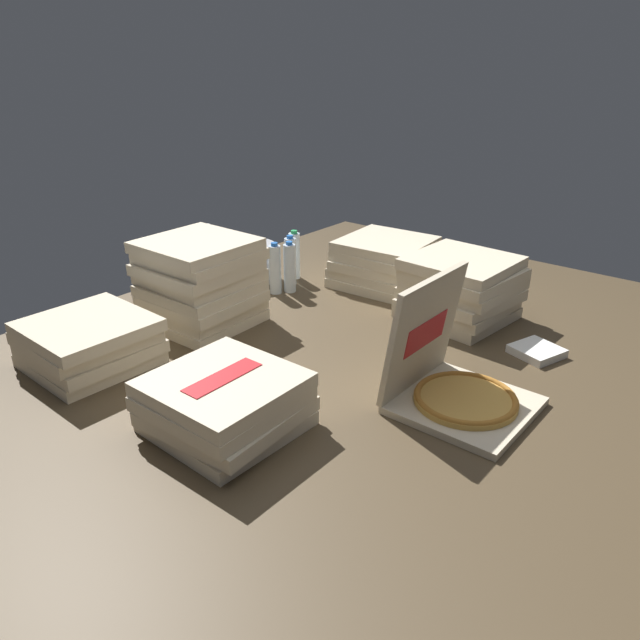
# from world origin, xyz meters

# --- Properties ---
(ground_plane) EXTENTS (3.20, 2.40, 0.02)m
(ground_plane) POSITION_xyz_m (0.00, 0.00, -0.01)
(ground_plane) COLOR #4C3D28
(open_pizza_box) EXTENTS (0.40, 0.41, 0.42)m
(open_pizza_box) POSITION_xyz_m (0.00, -0.45, 0.08)
(open_pizza_box) COLOR beige
(open_pizza_box) RESTS_ON ground_plane
(pizza_stack_center_near) EXTENTS (0.45, 0.44, 0.22)m
(pizza_stack_center_near) POSITION_xyz_m (0.78, 0.34, 0.11)
(pizza_stack_center_near) COLOR beige
(pizza_stack_center_near) RESTS_ON ground_plane
(pizza_stack_left_near) EXTENTS (0.43, 0.43, 0.36)m
(pizza_stack_left_near) POSITION_xyz_m (-0.09, 0.67, 0.18)
(pizza_stack_left_near) COLOR beige
(pizza_stack_left_near) RESTS_ON ground_plane
(pizza_stack_left_far) EXTENTS (0.42, 0.43, 0.18)m
(pizza_stack_left_far) POSITION_xyz_m (-0.56, 0.00, 0.09)
(pizza_stack_left_far) COLOR beige
(pizza_stack_left_far) RESTS_ON ground_plane
(pizza_stack_left_mid) EXTENTS (0.45, 0.45, 0.27)m
(pizza_stack_left_mid) POSITION_xyz_m (0.64, -0.14, 0.13)
(pizza_stack_left_mid) COLOR beige
(pizza_stack_left_mid) RESTS_ON ground_plane
(pizza_stack_right_mid) EXTENTS (0.41, 0.43, 0.18)m
(pizza_stack_right_mid) POSITION_xyz_m (-0.60, 0.69, 0.09)
(pizza_stack_right_mid) COLOR beige
(pizza_stack_right_mid) RESTS_ON ground_plane
(ice_bucket) EXTENTS (0.26, 0.26, 0.18)m
(ice_bucket) POSITION_xyz_m (0.41, 0.89, 0.09)
(ice_bucket) COLOR #B7BABF
(ice_bucket) RESTS_ON ground_plane
(water_bottle_0) EXTENTS (0.06, 0.06, 0.25)m
(water_bottle_0) POSITION_xyz_m (0.35, 0.66, 0.12)
(water_bottle_0) COLOR white
(water_bottle_0) RESTS_ON ground_plane
(water_bottle_1) EXTENTS (0.06, 0.06, 0.25)m
(water_bottle_1) POSITION_xyz_m (0.41, 0.62, 0.12)
(water_bottle_1) COLOR white
(water_bottle_1) RESTS_ON ground_plane
(water_bottle_2) EXTENTS (0.06, 0.06, 0.25)m
(water_bottle_2) POSITION_xyz_m (0.37, 1.15, 0.12)
(water_bottle_2) COLOR silver
(water_bottle_2) RESTS_ON ground_plane
(water_bottle_3) EXTENTS (0.06, 0.06, 0.25)m
(water_bottle_3) POSITION_xyz_m (0.49, 0.69, 0.12)
(water_bottle_3) COLOR white
(water_bottle_3) RESTS_ON ground_plane
(water_bottle_4) EXTENTS (0.06, 0.06, 0.25)m
(water_bottle_4) POSITION_xyz_m (0.57, 0.73, 0.12)
(water_bottle_4) COLOR silver
(water_bottle_4) RESTS_ON ground_plane
(napkin_pile) EXTENTS (0.20, 0.20, 0.03)m
(napkin_pile) POSITION_xyz_m (0.51, -0.53, 0.02)
(napkin_pile) COLOR white
(napkin_pile) RESTS_ON ground_plane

